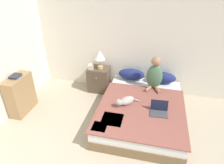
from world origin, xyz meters
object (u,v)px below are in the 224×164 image
object	(u,v)px
person_sitting	(154,75)
nightstand	(99,79)
book_stack_top	(15,76)
tissue_box	(91,67)
laptop_open	(159,111)
bed	(141,111)
cat_tabby	(125,101)
pillow_far	(162,78)
bookshelf	(21,95)
pillow_near	(131,74)
table_lamp	(100,56)

from	to	relation	value
person_sitting	nightstand	bearing A→B (deg)	170.13
book_stack_top	nightstand	bearing A→B (deg)	41.07
tissue_box	book_stack_top	xyz separation A→B (m)	(-1.19, -1.09, 0.17)
laptop_open	tissue_box	xyz separation A→B (m)	(-1.62, 1.02, 0.24)
bed	nightstand	xyz separation A→B (m)	(-1.14, 0.86, 0.12)
cat_tabby	pillow_far	bearing A→B (deg)	-168.99
bed	bookshelf	distance (m)	2.50
pillow_near	person_sitting	bearing A→B (deg)	-27.82
nightstand	bookshelf	distance (m)	1.78
bookshelf	bed	bearing A→B (deg)	7.33
person_sitting	pillow_far	bearing A→B (deg)	57.29
pillow_far	laptop_open	bearing A→B (deg)	-91.41
nightstand	book_stack_top	world-z (taller)	book_stack_top
pillow_near	person_sitting	size ratio (longest dim) A/B	0.84
laptop_open	nightstand	xyz separation A→B (m)	(-1.46, 1.10, -0.12)
nightstand	bookshelf	size ratio (longest dim) A/B	0.75
laptop_open	table_lamp	world-z (taller)	table_lamp
pillow_near	table_lamp	size ratio (longest dim) A/B	1.36
laptop_open	table_lamp	xyz separation A→B (m)	(-1.42, 1.09, 0.50)
person_sitting	table_lamp	xyz separation A→B (m)	(-1.27, 0.22, 0.23)
pillow_far	bookshelf	distance (m)	3.08
person_sitting	nightstand	distance (m)	1.39
pillow_near	tissue_box	xyz separation A→B (m)	(-0.94, -0.13, 0.16)
bed	tissue_box	distance (m)	1.59
table_lamp	book_stack_top	size ratio (longest dim) A/B	2.12
pillow_near	bed	bearing A→B (deg)	-68.77
laptop_open	nightstand	size ratio (longest dim) A/B	0.54
cat_tabby	bookshelf	world-z (taller)	bookshelf
pillow_near	book_stack_top	xyz separation A→B (m)	(-2.13, -1.22, 0.32)
person_sitting	cat_tabby	xyz separation A→B (m)	(-0.49, -0.76, -0.23)
cat_tabby	table_lamp	distance (m)	1.33
tissue_box	nightstand	bearing A→B (deg)	26.12
person_sitting	table_lamp	bearing A→B (deg)	170.33
pillow_far	laptop_open	xyz separation A→B (m)	(-0.03, -1.15, -0.08)
pillow_far	book_stack_top	xyz separation A→B (m)	(-2.84, -1.22, 0.32)
pillow_far	book_stack_top	bearing A→B (deg)	-156.71
pillow_near	person_sitting	xyz separation A→B (m)	(0.53, -0.28, 0.19)
cat_tabby	bookshelf	bearing A→B (deg)	-41.34
pillow_near	cat_tabby	world-z (taller)	pillow_near
laptop_open	book_stack_top	size ratio (longest dim) A/B	1.54
person_sitting	tissue_box	xyz separation A→B (m)	(-1.47, 0.15, -0.03)
bed	table_lamp	world-z (taller)	table_lamp
pillow_far	nightstand	distance (m)	1.51
cat_tabby	nightstand	world-z (taller)	nightstand
pillow_near	tissue_box	bearing A→B (deg)	-172.32
person_sitting	table_lamp	world-z (taller)	person_sitting
bed	bookshelf	size ratio (longest dim) A/B	2.62
pillow_near	book_stack_top	size ratio (longest dim) A/B	2.88
table_lamp	tissue_box	size ratio (longest dim) A/B	3.21
table_lamp	tissue_box	distance (m)	0.34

